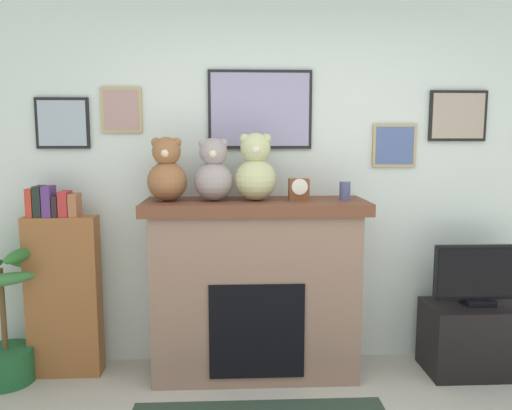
{
  "coord_description": "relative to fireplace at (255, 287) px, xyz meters",
  "views": [
    {
      "loc": [
        -0.39,
        -1.63,
        1.63
      ],
      "look_at": [
        -0.24,
        1.7,
        1.18
      ],
      "focal_mm": 35.29,
      "sensor_mm": 36.0,
      "label": 1
    }
  ],
  "objects": [
    {
      "name": "teddy_bear_tan",
      "position": [
        0.0,
        -0.02,
        0.8
      ],
      "size": [
        0.28,
        0.28,
        0.45
      ],
      "color": "#BDBE87",
      "rests_on": "fireplace"
    },
    {
      "name": "back_wall",
      "position": [
        0.24,
        0.3,
        0.69
      ],
      "size": [
        5.2,
        0.15,
        2.6
      ],
      "color": "silver",
      "rests_on": "ground_plane"
    },
    {
      "name": "potted_plant",
      "position": [
        -1.67,
        -0.06,
        -0.27
      ],
      "size": [
        0.58,
        0.57,
        0.91
      ],
      "color": "#1E592D",
      "rests_on": "ground_plane"
    },
    {
      "name": "mantel_clock",
      "position": [
        0.29,
        -0.02,
        0.67
      ],
      "size": [
        0.13,
        0.1,
        0.15
      ],
      "color": "brown",
      "rests_on": "fireplace"
    },
    {
      "name": "teddy_bear_brown",
      "position": [
        -0.27,
        -0.02,
        0.79
      ],
      "size": [
        0.26,
        0.26,
        0.41
      ],
      "color": "gray",
      "rests_on": "fireplace"
    },
    {
      "name": "candle_jar",
      "position": [
        0.6,
        -0.02,
        0.66
      ],
      "size": [
        0.07,
        0.07,
        0.12
      ],
      "primitive_type": "cylinder",
      "color": "#4C517A",
      "rests_on": "fireplace"
    },
    {
      "name": "tv_stand",
      "position": [
        1.54,
        -0.06,
        -0.37
      ],
      "size": [
        0.7,
        0.4,
        0.49
      ],
      "primitive_type": "cube",
      "color": "black",
      "rests_on": "ground_plane"
    },
    {
      "name": "teddy_bear_cream",
      "position": [
        -0.58,
        -0.02,
        0.79
      ],
      "size": [
        0.26,
        0.26,
        0.42
      ],
      "color": "#8F5B37",
      "rests_on": "fireplace"
    },
    {
      "name": "television",
      "position": [
        1.54,
        -0.06,
        0.08
      ],
      "size": [
        0.64,
        0.14,
        0.42
      ],
      "color": "black",
      "rests_on": "tv_stand"
    },
    {
      "name": "bookshelf",
      "position": [
        -1.31,
        0.04,
        -0.01
      ],
      "size": [
        0.48,
        0.16,
        1.31
      ],
      "color": "brown",
      "rests_on": "ground_plane"
    },
    {
      "name": "fireplace",
      "position": [
        0.0,
        0.0,
        0.0
      ],
      "size": [
        1.48,
        0.54,
        1.21
      ],
      "color": "#896856",
      "rests_on": "ground_plane"
    }
  ]
}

